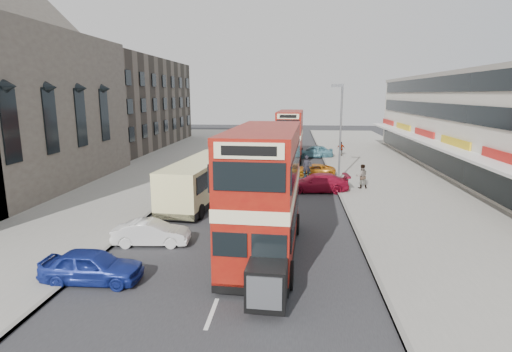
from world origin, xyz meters
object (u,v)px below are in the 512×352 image
at_px(car_left_near, 92,266).
at_px(car_right_b, 314,170).
at_px(car_right_c, 314,152).
at_px(bus_main, 265,192).
at_px(street_lamp, 340,125).
at_px(car_left_front, 151,233).
at_px(bus_second, 290,135).
at_px(pedestrian_near, 362,176).
at_px(cyclist, 307,173).
at_px(car_right_a, 317,183).
at_px(coach, 201,179).
at_px(pedestrian_far, 341,149).

distance_m(car_left_near, car_right_b, 23.97).
bearing_deg(car_right_c, bus_main, -8.51).
height_order(street_lamp, car_left_front, street_lamp).
relative_size(bus_second, car_left_front, 2.62).
height_order(street_lamp, bus_main, street_lamp).
relative_size(bus_main, bus_second, 1.07).
bearing_deg(pedestrian_near, street_lamp, -70.89).
relative_size(street_lamp, car_left_front, 2.19).
distance_m(pedestrian_near, cyclist, 4.87).
bearing_deg(street_lamp, cyclist, -164.10).
bearing_deg(car_left_near, cyclist, -25.98).
distance_m(car_left_front, pedestrian_near, 17.62).
height_order(car_left_near, car_right_a, car_right_a).
distance_m(street_lamp, car_right_a, 6.24).
bearing_deg(coach, pedestrian_near, 26.45).
bearing_deg(pedestrian_near, bus_main, 59.22).
distance_m(pedestrian_far, cyclist, 14.95).
relative_size(car_right_a, car_right_c, 1.12).
xyz_separation_m(car_right_a, car_right_c, (0.62, 16.72, 0.04)).
bearing_deg(car_left_front, car_right_c, -23.34).
bearing_deg(pedestrian_near, car_right_a, 10.47).
height_order(car_left_near, car_right_c, car_right_c).
bearing_deg(car_left_front, bus_second, -18.97).
height_order(bus_second, car_left_front, bus_second).
distance_m(bus_main, car_left_front, 6.15).
bearing_deg(car_right_a, bus_main, -19.14).
bearing_deg(bus_main, pedestrian_near, -113.44).
xyz_separation_m(car_right_c, pedestrian_far, (3.17, 1.03, 0.23)).
distance_m(car_left_front, pedestrian_far, 32.05).
xyz_separation_m(car_right_a, pedestrian_far, (3.80, 17.75, 0.27)).
height_order(car_left_front, pedestrian_near, pedestrian_near).
distance_m(bus_main, bus_second, 27.24).
distance_m(bus_second, cyclist, 11.61).
relative_size(car_left_front, pedestrian_far, 2.26).
xyz_separation_m(bus_second, pedestrian_near, (5.69, -13.87, -1.69)).
xyz_separation_m(bus_second, car_right_c, (2.82, 1.91, -2.05)).
relative_size(car_left_near, cyclist, 1.75).
height_order(car_left_front, car_right_b, car_left_front).
bearing_deg(coach, street_lamp, 42.88).
distance_m(street_lamp, bus_second, 11.55).
relative_size(coach, car_right_c, 2.41).
bearing_deg(street_lamp, car_left_front, -123.90).
height_order(bus_second, cyclist, bus_second).
relative_size(pedestrian_far, cyclist, 0.73).
relative_size(coach, car_right_a, 2.16).
bearing_deg(bus_main, car_right_b, -96.88).
height_order(bus_main, car_right_a, bus_main).
relative_size(bus_main, pedestrian_near, 5.49).
distance_m(car_right_a, pedestrian_far, 18.16).
height_order(street_lamp, car_right_c, street_lamp).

